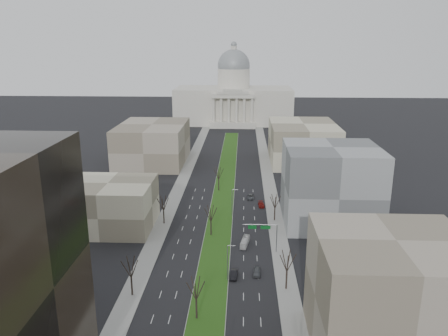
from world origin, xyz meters
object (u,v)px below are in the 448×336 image
(car_grey_far, at_px, (251,197))
(box_van, at_px, (245,242))
(car_red, at_px, (261,205))
(car_black, at_px, (234,274))
(car_grey_near, at_px, (257,272))

(car_grey_far, bearing_deg, box_van, -90.98)
(car_red, xyz_separation_m, box_van, (-5.65, -30.03, 0.30))
(car_red, xyz_separation_m, car_grey_far, (-3.55, 7.73, 0.00))
(car_black, xyz_separation_m, car_grey_far, (4.75, 55.13, -0.08))
(car_grey_near, xyz_separation_m, car_red, (2.78, 45.96, -0.06))
(car_black, xyz_separation_m, car_red, (8.30, 47.41, -0.08))
(car_black, bearing_deg, box_van, 85.24)
(box_van, bearing_deg, car_grey_near, -69.93)
(car_black, height_order, car_red, car_black)
(car_grey_near, distance_m, car_grey_far, 53.69)
(car_red, bearing_deg, car_grey_far, 111.04)
(box_van, bearing_deg, car_red, 89.21)
(car_red, height_order, car_grey_far, car_grey_far)
(car_black, bearing_deg, car_red, 84.00)
(car_grey_near, distance_m, box_van, 16.18)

